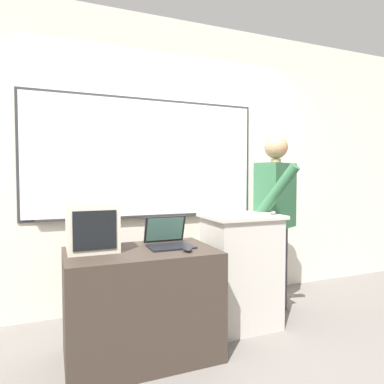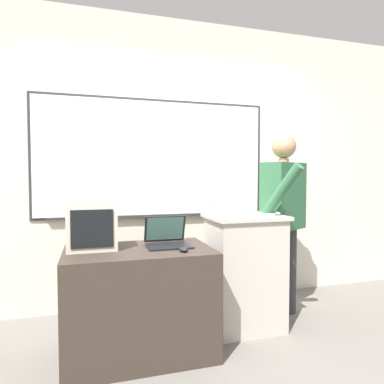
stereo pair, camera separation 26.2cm
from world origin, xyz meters
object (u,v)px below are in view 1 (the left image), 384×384
lectern_podium (241,270)px  laptop (168,238)px  computer_mouse_by_laptop (188,249)px  wireless_keyboard (247,214)px  crt_monitor (92,227)px  coffee_mug (207,208)px  computer_mouse_by_keyboard (271,212)px  person_presenter (276,210)px  side_desk (141,303)px

lectern_podium → laptop: 0.77m
computer_mouse_by_laptop → wireless_keyboard: bearing=23.7°
crt_monitor → coffee_mug: (1.00, 0.23, 0.07)m
lectern_podium → computer_mouse_by_keyboard: (0.25, -0.08, 0.49)m
person_presenter → coffee_mug: size_ratio=13.24×
wireless_keyboard → computer_mouse_by_keyboard: size_ratio=3.95×
lectern_podium → crt_monitor: bearing=-178.0°
coffee_mug → person_presenter: bearing=-5.6°
lectern_podium → crt_monitor: crt_monitor is taller
person_presenter → coffee_mug: 0.68m
lectern_podium → coffee_mug: bearing=141.7°
coffee_mug → computer_mouse_by_laptop: bearing=-126.5°
computer_mouse_by_laptop → crt_monitor: 0.69m
side_desk → computer_mouse_by_keyboard: (1.16, 0.09, 0.59)m
side_desk → laptop: (0.22, 0.07, 0.44)m
lectern_podium → computer_mouse_by_laptop: size_ratio=9.56×
lectern_podium → computer_mouse_by_keyboard: 0.56m
wireless_keyboard → computer_mouse_by_keyboard: 0.23m
lectern_podium → person_presenter: person_presenter is taller
crt_monitor → computer_mouse_by_laptop: bearing=-26.6°
laptop → coffee_mug: 0.56m
side_desk → crt_monitor: (-0.32, 0.13, 0.55)m
lectern_podium → coffee_mug: size_ratio=7.63×
person_presenter → coffee_mug: person_presenter is taller
computer_mouse_by_keyboard → crt_monitor: bearing=178.6°
wireless_keyboard → person_presenter: bearing=23.4°
coffee_mug → wireless_keyboard: bearing=-44.6°
laptop → coffee_mug: (0.45, 0.28, 0.18)m
lectern_podium → wireless_keyboard: size_ratio=2.42×
wireless_keyboard → computer_mouse_by_laptop: (-0.64, -0.28, -0.19)m
lectern_podium → computer_mouse_by_laptop: (-0.63, -0.35, 0.30)m
side_desk → computer_mouse_by_keyboard: size_ratio=10.39×
lectern_podium → laptop: laptop is taller
computer_mouse_by_keyboard → crt_monitor: 1.48m
side_desk → wireless_keyboard: size_ratio=2.63×
computer_mouse_by_keyboard → coffee_mug: 0.55m
laptop → computer_mouse_by_keyboard: size_ratio=3.22×
person_presenter → wireless_keyboard: (-0.42, -0.18, 0.00)m
wireless_keyboard → computer_mouse_by_keyboard: computer_mouse_by_keyboard is taller
person_presenter → crt_monitor: person_presenter is taller
computer_mouse_by_keyboard → person_presenter: bearing=45.9°
person_presenter → computer_mouse_by_keyboard: bearing=-161.5°
person_presenter → computer_mouse_by_laptop: size_ratio=16.59×
laptop → coffee_mug: size_ratio=2.57×
crt_monitor → wireless_keyboard: bearing=-0.9°
computer_mouse_by_laptop → coffee_mug: (0.39, 0.53, 0.22)m
crt_monitor → computer_mouse_by_keyboard: bearing=-1.4°
person_presenter → crt_monitor: (-1.67, -0.16, -0.04)m
computer_mouse_by_laptop → laptop: bearing=104.2°
side_desk → coffee_mug: 0.98m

